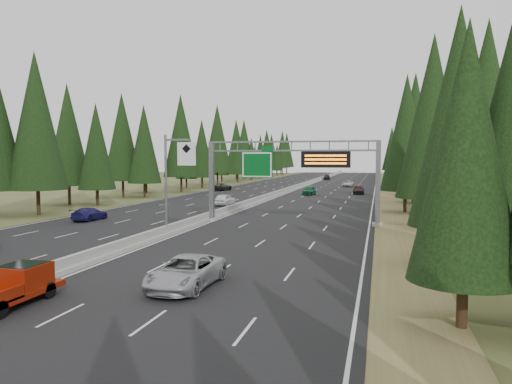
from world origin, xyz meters
TOP-DOWN VIEW (x-y plane):
  - road at (0.00, 80.00)m, footprint 32.00×260.00m
  - shoulder_right at (17.80, 80.00)m, footprint 3.60×260.00m
  - shoulder_left at (-17.80, 80.00)m, footprint 3.60×260.00m
  - median_barrier at (0.00, 80.00)m, footprint 0.70×260.00m
  - sign_gantry at (8.92, 34.88)m, footprint 16.75×0.98m
  - hov_sign_pole at (0.58, 24.97)m, footprint 2.80×0.50m
  - tree_row_right at (22.19, 73.30)m, footprint 11.81×240.54m
  - tree_row_left at (-22.14, 66.76)m, footprint 12.03×243.24m
  - silver_minivan at (7.44, 10.60)m, footprint 2.70×5.48m
  - red_pickup at (1.50, 6.40)m, footprint 1.78×4.98m
  - car_ahead_green at (4.85, 72.37)m, footprint 2.12×4.47m
  - car_ahead_dkred at (12.82, 76.88)m, footprint 1.47×4.20m
  - car_ahead_dkgrey at (12.87, 76.64)m, footprint 1.96×4.69m
  - car_ahead_white at (9.68, 99.12)m, footprint 2.35×4.68m
  - car_ahead_far at (1.50, 134.08)m, footprint 2.31×4.83m
  - car_onc_blue at (-11.59, 32.48)m, footprint 1.91×4.50m
  - car_onc_white at (-3.33, 50.84)m, footprint 2.10×4.59m
  - car_onc_far at (-12.86, 79.80)m, footprint 2.76×5.13m

SIDE VIEW (x-z plane):
  - shoulder_right at x=17.80m, z-range 0.00..0.06m
  - shoulder_left at x=-17.80m, z-range 0.00..0.06m
  - road at x=0.00m, z-range 0.00..0.08m
  - median_barrier at x=0.00m, z-range -0.01..0.84m
  - car_ahead_white at x=9.68m, z-range 0.08..1.35m
  - car_onc_blue at x=-11.59m, z-range 0.08..1.37m
  - car_ahead_dkgrey at x=12.87m, z-range 0.08..1.43m
  - car_onc_far at x=-12.86m, z-range 0.08..1.45m
  - car_ahead_dkred at x=12.82m, z-range 0.08..1.46m
  - car_ahead_green at x=4.85m, z-range 0.08..1.56m
  - silver_minivan at x=7.44m, z-range 0.08..1.58m
  - car_onc_white at x=-3.33m, z-range 0.08..1.61m
  - car_ahead_far at x=1.50m, z-range 0.08..1.67m
  - red_pickup at x=1.50m, z-range 0.17..1.79m
  - hov_sign_pole at x=0.58m, z-range 0.72..8.72m
  - sign_gantry at x=8.92m, z-range 1.37..9.17m
  - tree_row_right at x=22.19m, z-range -0.17..18.50m
  - tree_row_left at x=-22.14m, z-range -0.09..18.89m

